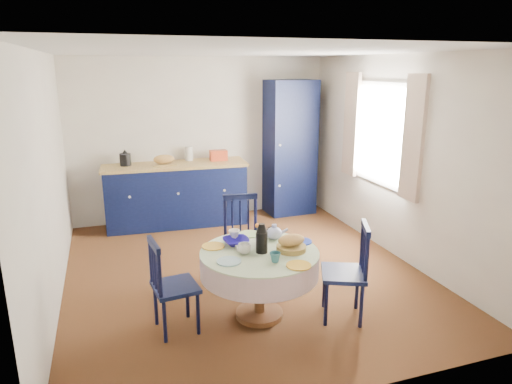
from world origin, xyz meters
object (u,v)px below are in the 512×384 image
(dining_table, at_px, (260,262))
(chair_far, at_px, (243,238))
(pantry_cabinet, at_px, (290,148))
(mug_a, at_px, (244,249))
(cobalt_bowl, at_px, (236,242))
(chair_right, at_px, (348,271))
(kitchen_counter, at_px, (176,193))
(mug_d, at_px, (234,235))
(chair_left, at_px, (171,285))
(mug_b, at_px, (275,257))
(mug_c, at_px, (273,233))

(dining_table, bearing_deg, chair_far, 84.98)
(pantry_cabinet, relative_size, mug_a, 17.76)
(cobalt_bowl, bearing_deg, chair_right, -28.57)
(kitchen_counter, distance_m, mug_d, 2.61)
(kitchen_counter, xyz_separation_m, chair_left, (-0.51, -2.94, -0.04))
(dining_table, bearing_deg, cobalt_bowl, 126.31)
(chair_far, bearing_deg, chair_left, -130.77)
(mug_d, bearing_deg, mug_b, -72.64)
(chair_far, xyz_separation_m, mug_a, (-0.23, -0.83, 0.23))
(mug_d, relative_size, cobalt_bowl, 0.44)
(mug_a, height_order, mug_c, mug_c)
(mug_c, bearing_deg, chair_right, -45.97)
(chair_left, bearing_deg, mug_c, -83.07)
(mug_c, height_order, mug_d, mug_c)
(chair_right, distance_m, mug_c, 0.82)
(chair_left, relative_size, mug_a, 7.38)
(chair_left, bearing_deg, pantry_cabinet, -45.70)
(chair_far, xyz_separation_m, chair_right, (0.70, -1.11, -0.01))
(kitchen_counter, relative_size, chair_left, 2.42)
(mug_d, xyz_separation_m, cobalt_bowl, (-0.02, -0.13, -0.02))
(mug_b, xyz_separation_m, cobalt_bowl, (-0.21, 0.51, -0.01))
(chair_far, bearing_deg, mug_a, -97.96)
(mug_b, height_order, mug_c, mug_c)
(mug_d, bearing_deg, cobalt_bowl, -97.48)
(dining_table, relative_size, chair_left, 1.27)
(chair_right, bearing_deg, mug_b, -66.77)
(pantry_cabinet, xyz_separation_m, mug_c, (-1.30, -2.71, -0.35))
(chair_left, relative_size, mug_d, 8.08)
(kitchen_counter, relative_size, cobalt_bowl, 8.62)
(pantry_cabinet, xyz_separation_m, chair_far, (-1.46, -2.17, -0.59))
(pantry_cabinet, distance_m, cobalt_bowl, 3.27)
(mug_c, height_order, cobalt_bowl, mug_c)
(chair_left, xyz_separation_m, chair_far, (0.92, 0.82, 0.04))
(kitchen_counter, xyz_separation_m, dining_table, (0.34, -2.96, 0.07))
(mug_b, bearing_deg, pantry_cabinet, 65.51)
(pantry_cabinet, bearing_deg, kitchen_counter, 178.77)
(chair_far, bearing_deg, mug_d, -108.30)
(dining_table, bearing_deg, chair_left, 179.12)
(chair_left, relative_size, chair_right, 0.94)
(mug_d, bearing_deg, mug_c, -11.39)
(chair_right, bearing_deg, mug_a, -82.63)
(pantry_cabinet, xyz_separation_m, mug_d, (-1.69, -2.64, -0.35))
(chair_far, xyz_separation_m, mug_b, (-0.03, -1.10, 0.23))
(dining_table, height_order, chair_right, dining_table)
(kitchen_counter, relative_size, mug_c, 16.26)
(pantry_cabinet, distance_m, mug_d, 3.15)
(chair_far, distance_m, cobalt_bowl, 0.68)
(kitchen_counter, xyz_separation_m, mug_a, (0.18, -2.96, 0.23))
(chair_right, distance_m, mug_d, 1.16)
(chair_right, bearing_deg, mug_c, -111.91)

